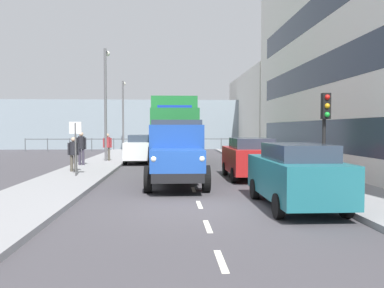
{
  "coord_description": "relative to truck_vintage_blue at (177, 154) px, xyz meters",
  "views": [
    {
      "loc": [
        0.82,
        10.51,
        2.14
      ],
      "look_at": [
        -0.16,
        -6.8,
        1.43
      ],
      "focal_mm": 36.76,
      "sensor_mm": 36.0,
      "label": 1
    }
  ],
  "objects": [
    {
      "name": "ground_plane",
      "position": [
        -0.57,
        -4.93,
        -1.18
      ],
      "size": [
        80.0,
        80.0,
        0.0
      ],
      "primitive_type": "plane",
      "color": "#423F44"
    },
    {
      "name": "sidewalk_left",
      "position": [
        -5.42,
        -4.93,
        -1.1
      ],
      "size": [
        2.7,
        35.92,
        0.15
      ],
      "primitive_type": "cube",
      "color": "gray",
      "rests_on": "ground_plane"
    },
    {
      "name": "sidewalk_right",
      "position": [
        4.27,
        -4.93,
        -1.1
      ],
      "size": [
        2.7,
        35.92,
        0.15
      ],
      "primitive_type": "cube",
      "color": "gray",
      "rests_on": "ground_plane"
    },
    {
      "name": "road_centreline_markings",
      "position": [
        -0.57,
        -4.38,
        -1.17
      ],
      "size": [
        0.12,
        32.15,
        0.01
      ],
      "color": "silver",
      "rests_on": "ground_plane"
    },
    {
      "name": "building_far_block",
      "position": [
        -10.27,
        -23.92,
        2.49
      ],
      "size": [
        7.0,
        15.5,
        7.34
      ],
      "color": "silver",
      "rests_on": "ground_plane"
    },
    {
      "name": "sea_horizon",
      "position": [
        -0.57,
        -25.89,
        1.32
      ],
      "size": [
        80.0,
        0.8,
        5.0
      ],
      "primitive_type": "cube",
      "color": "#84939E",
      "rests_on": "ground_plane"
    },
    {
      "name": "seawall_railing",
      "position": [
        -0.57,
        -22.29,
        -0.26
      ],
      "size": [
        28.08,
        0.08,
        1.2
      ],
      "color": "#4C5156",
      "rests_on": "ground_plane"
    },
    {
      "name": "truck_vintage_blue",
      "position": [
        0.0,
        0.0,
        0.0
      ],
      "size": [
        2.17,
        5.64,
        2.43
      ],
      "color": "black",
      "rests_on": "ground_plane"
    },
    {
      "name": "lorry_cargo_green",
      "position": [
        -0.01,
        -8.67,
        0.9
      ],
      "size": [
        2.58,
        8.2,
        3.87
      ],
      "color": "#1E7033",
      "rests_on": "ground_plane"
    },
    {
      "name": "car_teal_kerbside_near",
      "position": [
        -3.12,
        3.97,
        -0.28
      ],
      "size": [
        1.81,
        4.19,
        1.72
      ],
      "color": "#1E6670",
      "rests_on": "ground_plane"
    },
    {
      "name": "car_red_kerbside_1",
      "position": [
        -3.12,
        -2.03,
        -0.28
      ],
      "size": [
        1.92,
        3.91,
        1.72
      ],
      "color": "#B21E1E",
      "rests_on": "ground_plane"
    },
    {
      "name": "car_white_oppositeside_0",
      "position": [
        1.97,
        -9.95,
        -0.28
      ],
      "size": [
        1.89,
        4.46,
        1.72
      ],
      "color": "white",
      "rests_on": "ground_plane"
    },
    {
      "name": "pedestrian_near_railing",
      "position": [
        4.65,
        -3.93,
        -0.11
      ],
      "size": [
        0.53,
        0.34,
        1.57
      ],
      "color": "#4C473D",
      "rests_on": "sidewalk_right"
    },
    {
      "name": "pedestrian_with_bag",
      "position": [
        4.99,
        -7.09,
        0.02
      ],
      "size": [
        0.53,
        0.34,
        1.78
      ],
      "color": "#383342",
      "rests_on": "sidewalk_right"
    },
    {
      "name": "pedestrian_strolling",
      "position": [
        4.05,
        -9.9,
        -0.06
      ],
      "size": [
        0.53,
        0.34,
        1.65
      ],
      "color": "#4C473D",
      "rests_on": "sidewalk_right"
    },
    {
      "name": "traffic_light_near",
      "position": [
        -5.17,
        0.85,
        1.29
      ],
      "size": [
        0.28,
        0.41,
        3.2
      ],
      "color": "black",
      "rests_on": "sidewalk_left"
    },
    {
      "name": "lamp_post_promenade",
      "position": [
        4.12,
        -9.93,
        2.99
      ],
      "size": [
        0.32,
        1.14,
        6.79
      ],
      "color": "#59595B",
      "rests_on": "sidewalk_right"
    },
    {
      "name": "lamp_post_far",
      "position": [
        4.37,
        -21.0,
        2.66
      ],
      "size": [
        0.32,
        1.14,
        6.16
      ],
      "color": "#59595B",
      "rests_on": "sidewalk_right"
    },
    {
      "name": "street_sign",
      "position": [
        4.14,
        -2.21,
        0.5
      ],
      "size": [
        0.5,
        0.07,
        2.25
      ],
      "color": "#4C4C4C",
      "rests_on": "sidewalk_right"
    }
  ]
}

